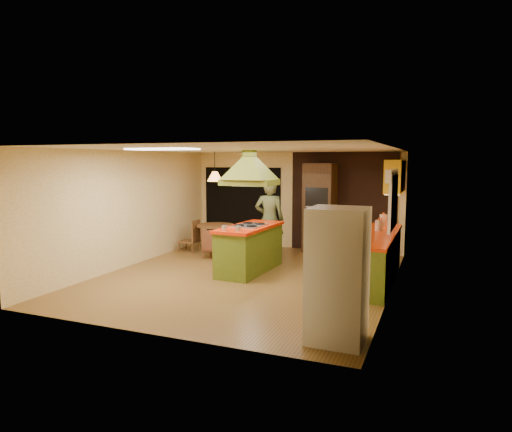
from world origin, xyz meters
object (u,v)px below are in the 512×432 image
at_px(kitchen_island, 250,248).
at_px(dining_table, 215,233).
at_px(man, 269,219).
at_px(wall_oven, 320,208).
at_px(refrigerator, 338,275).
at_px(canister_large, 383,220).

bearing_deg(kitchen_island, dining_table, 139.11).
bearing_deg(man, wall_oven, -139.27).
relative_size(refrigerator, canister_large, 7.43).
distance_m(wall_oven, canister_large, 2.05).
bearing_deg(wall_oven, canister_large, -31.34).
height_order(man, refrigerator, man).
height_order(refrigerator, wall_oven, wall_oven).
bearing_deg(dining_table, refrigerator, -48.35).
distance_m(man, dining_table, 1.57).
relative_size(refrigerator, wall_oven, 0.77).
xyz_separation_m(wall_oven, canister_large, (1.67, -1.19, -0.08)).
bearing_deg(man, canister_large, 167.68).
bearing_deg(dining_table, canister_large, -2.25).
height_order(refrigerator, canister_large, refrigerator).
height_order(kitchen_island, man, man).
xyz_separation_m(kitchen_island, canister_large, (2.52, 1.33, 0.55)).
bearing_deg(man, dining_table, -19.37).
xyz_separation_m(dining_table, canister_large, (4.06, -0.16, 0.54)).
height_order(refrigerator, dining_table, refrigerator).
xyz_separation_m(man, dining_table, (-1.49, 0.18, -0.43)).
bearing_deg(kitchen_island, refrigerator, -47.83).
bearing_deg(refrigerator, canister_large, 89.60).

